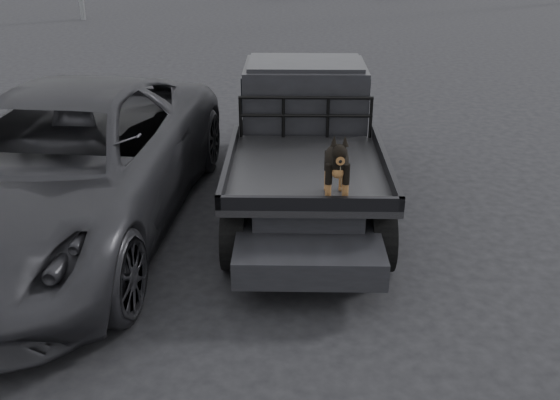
# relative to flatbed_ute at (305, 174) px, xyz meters

# --- Properties ---
(ground) EXTENTS (120.00, 120.00, 0.00)m
(ground) POSITION_rel_flatbed_ute_xyz_m (0.60, -2.28, -0.46)
(ground) COLOR black
(ground) RESTS_ON ground
(flatbed_ute) EXTENTS (2.00, 5.40, 0.92)m
(flatbed_ute) POSITION_rel_flatbed_ute_xyz_m (0.00, 0.00, 0.00)
(flatbed_ute) COLOR black
(flatbed_ute) RESTS_ON ground
(ute_cab) EXTENTS (1.72, 1.30, 0.88)m
(ute_cab) POSITION_rel_flatbed_ute_xyz_m (0.00, 0.95, 0.90)
(ute_cab) COLOR black
(ute_cab) RESTS_ON flatbed_ute
(headache_rack) EXTENTS (1.80, 0.08, 0.55)m
(headache_rack) POSITION_rel_flatbed_ute_xyz_m (0.00, 0.20, 0.74)
(headache_rack) COLOR black
(headache_rack) RESTS_ON flatbed_ute
(dog) EXTENTS (0.32, 0.60, 0.74)m
(dog) POSITION_rel_flatbed_ute_xyz_m (0.29, -1.78, 0.83)
(dog) COLOR black
(dog) RESTS_ON flatbed_ute
(parked_suv) EXTENTS (3.42, 6.56, 1.77)m
(parked_suv) POSITION_rel_flatbed_ute_xyz_m (-3.01, -0.86, 0.42)
(parked_suv) COLOR #2A2A2F
(parked_suv) RESTS_ON ground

